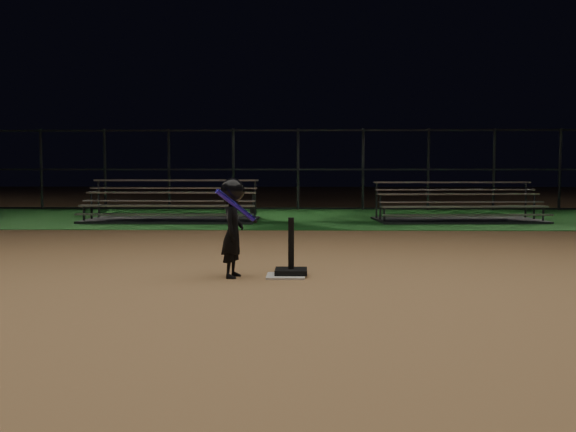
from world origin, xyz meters
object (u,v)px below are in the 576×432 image
(bleacher_left, at_px, (172,213))
(batting_tee, at_px, (291,264))
(home_plate, at_px, (286,276))
(bleacher_right, at_px, (458,213))
(child_batter, at_px, (233,225))

(bleacher_left, bearing_deg, batting_tee, -69.08)
(home_plate, xyz_separation_m, bleacher_right, (3.90, 8.44, 0.19))
(home_plate, relative_size, child_batter, 0.39)
(home_plate, bearing_deg, child_batter, -175.34)
(home_plate, distance_m, child_batter, 0.87)
(batting_tee, height_order, bleacher_right, bleacher_right)
(bleacher_left, bearing_deg, bleacher_right, 1.42)
(batting_tee, xyz_separation_m, child_batter, (-0.68, -0.14, 0.48))
(home_plate, relative_size, bleacher_right, 0.11)
(home_plate, bearing_deg, batting_tee, 55.52)
(child_batter, distance_m, bleacher_left, 8.72)
(home_plate, height_order, child_batter, child_batter)
(bleacher_right, bearing_deg, bleacher_left, 177.22)
(bleacher_left, bearing_deg, home_plate, -69.65)
(child_batter, bearing_deg, home_plate, -76.93)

